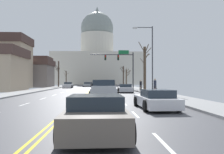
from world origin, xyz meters
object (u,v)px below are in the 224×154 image
Objects in this scene: sedan_near_00 at (102,87)px; sedan_oncoming_00 at (68,85)px; sedan_near_05 at (96,116)px; sedan_oncoming_01 at (88,85)px; pickup_truck_near_03 at (104,91)px; sedan_near_04 at (156,100)px; sedan_oncoming_02 at (90,84)px; street_lamp_right at (150,53)px; pedestrian_01 at (155,85)px; pedestrian_00 at (141,85)px; bicycle_parked at (155,91)px; sedan_near_02 at (103,90)px; signal_gantry at (121,61)px; sedan_near_01 at (125,88)px.

sedan_oncoming_00 is at bearing 118.83° from sedan_near_00.
sedan_oncoming_01 is at bearing 93.64° from sedan_near_05.
pickup_truck_near_03 is 1.15× the size of sedan_oncoming_00.
sedan_near_04 is 1.01× the size of sedan_oncoming_00.
sedan_near_05 is 44.79m from sedan_oncoming_00.
street_lamp_right is at bearing -76.50° from sedan_oncoming_02.
sedan_near_00 is at bearing 125.08° from pedestrian_01.
sedan_oncoming_01 is 27.20m from pedestrian_00.
sedan_oncoming_02 is (-3.32, 61.62, -0.03)m from sedan_near_05.
sedan_oncoming_02 is at bearing 105.38° from pedestrian_00.
pedestrian_01 reaches higher than sedan_oncoming_02.
sedan_near_05 is at bearing -108.36° from bicycle_parked.
street_lamp_right is at bearing 74.27° from sedan_near_05.
sedan_near_02 is 0.93× the size of sedan_oncoming_00.
sedan_near_00 reaches higher than sedan_oncoming_01.
signal_gantry reaches higher than sedan_near_05.
sedan_near_00 is at bearing 90.58° from sedan_near_02.
bicycle_parked is (5.77, -13.20, -0.13)m from sedan_near_00.
street_lamp_right is 5.23× the size of pedestrian_00.
street_lamp_right is at bearing -59.19° from sedan_oncoming_00.
sedan_near_05 is at bearing -90.31° from sedan_near_00.
signal_gantry is at bearing 89.21° from sedan_near_04.
pickup_truck_near_03 is (0.19, -17.62, 0.14)m from sedan_near_00.
signal_gantry reaches higher than pickup_truck_near_03.
sedan_oncoming_00 reaches higher than sedan_near_04.
sedan_oncoming_02 is (-6.66, 55.29, 0.00)m from sedan_near_04.
pedestrian_00 reaches higher than sedan_near_02.
sedan_oncoming_02 is 2.58× the size of pedestrian_01.
sedan_near_00 is 1.04× the size of sedan_oncoming_02.
bicycle_parked is (-0.26, -4.11, -4.57)m from street_lamp_right.
pickup_truck_near_03 is 1.13× the size of sedan_near_04.
sedan_near_01 is at bearing 82.26° from sedan_near_05.
pedestrian_01 reaches higher than sedan_oncoming_01.
pickup_truck_near_03 is at bearing -89.25° from sedan_near_02.
bicycle_parked is (5.94, 17.88, -0.09)m from sedan_near_05.
sedan_oncoming_00 reaches higher than bicycle_parked.
street_lamp_right is 1.93× the size of sedan_near_02.
sedan_near_05 reaches higher than sedan_oncoming_01.
pedestrian_00 is at bearing -74.19° from signal_gantry.
pedestrian_01 reaches higher than pedestrian_00.
sedan_near_01 is (3.24, -5.98, -0.07)m from sedan_near_00.
bicycle_parked is at bearing -63.73° from sedan_oncoming_00.
pedestrian_01 is 3.93m from bicycle_parked.
sedan_near_02 is at bearing -101.53° from signal_gantry.
sedan_near_02 reaches higher than sedan_near_05.
signal_gantry is 1.69× the size of sedan_near_00.
pedestrian_00 is 0.89× the size of bicycle_parked.
signal_gantry is at bearing 105.81° from pedestrian_00.
sedan_oncoming_01 is (-9.58, 31.27, -4.50)m from street_lamp_right.
signal_gantry is 1.84× the size of sedan_near_02.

